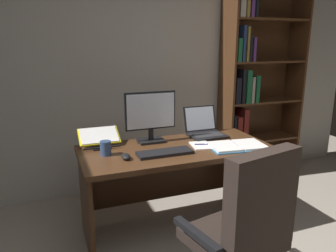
% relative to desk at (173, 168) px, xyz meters
% --- Properties ---
extents(wall_back, '(5.38, 0.12, 2.67)m').
position_rel_desk_xyz_m(wall_back, '(0.00, 0.93, 0.81)').
color(wall_back, '#B2ADA3').
rests_on(wall_back, ground).
extents(desk, '(1.52, 0.70, 0.73)m').
position_rel_desk_xyz_m(desk, '(0.00, 0.00, 0.00)').
color(desk, '#4C2D19').
rests_on(desk, ground).
extents(bookshelf, '(0.95, 0.32, 2.24)m').
position_rel_desk_xyz_m(bookshelf, '(1.24, 0.70, 0.59)').
color(bookshelf, '#4C2D19').
rests_on(bookshelf, ground).
extents(office_chair, '(0.68, 0.60, 1.00)m').
position_rel_desk_xyz_m(office_chair, '(0.07, -0.95, -0.10)').
color(office_chair, black).
rests_on(office_chair, ground).
extents(monitor, '(0.44, 0.16, 0.43)m').
position_rel_desk_xyz_m(monitor, '(-0.14, 0.15, 0.42)').
color(monitor, black).
rests_on(monitor, desk).
extents(laptop, '(0.31, 0.32, 0.25)m').
position_rel_desk_xyz_m(laptop, '(0.38, 0.16, 0.26)').
color(laptop, black).
rests_on(laptop, desk).
extents(keyboard, '(0.42, 0.15, 0.02)m').
position_rel_desk_xyz_m(keyboard, '(-0.14, -0.19, 0.22)').
color(keyboard, black).
rests_on(keyboard, desk).
extents(computer_mouse, '(0.06, 0.10, 0.04)m').
position_rel_desk_xyz_m(computer_mouse, '(-0.44, -0.19, 0.22)').
color(computer_mouse, black).
rests_on(computer_mouse, desk).
extents(reading_stand_with_book, '(0.33, 0.25, 0.13)m').
position_rel_desk_xyz_m(reading_stand_with_book, '(-0.56, 0.20, 0.27)').
color(reading_stand_with_book, black).
rests_on(reading_stand_with_book, desk).
extents(open_binder, '(0.48, 0.34, 0.02)m').
position_rel_desk_xyz_m(open_binder, '(0.46, -0.24, 0.22)').
color(open_binder, '#2D84C6').
rests_on(open_binder, desk).
extents(notepad, '(0.18, 0.23, 0.01)m').
position_rel_desk_xyz_m(notepad, '(0.20, -0.11, 0.21)').
color(notepad, white).
rests_on(notepad, desk).
extents(pen, '(0.14, 0.05, 0.01)m').
position_rel_desk_xyz_m(pen, '(0.22, -0.11, 0.22)').
color(pen, navy).
rests_on(pen, notepad).
extents(coffee_mug, '(0.08, 0.08, 0.11)m').
position_rel_desk_xyz_m(coffee_mug, '(-0.56, -0.05, 0.26)').
color(coffee_mug, '#334C7A').
rests_on(coffee_mug, desk).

